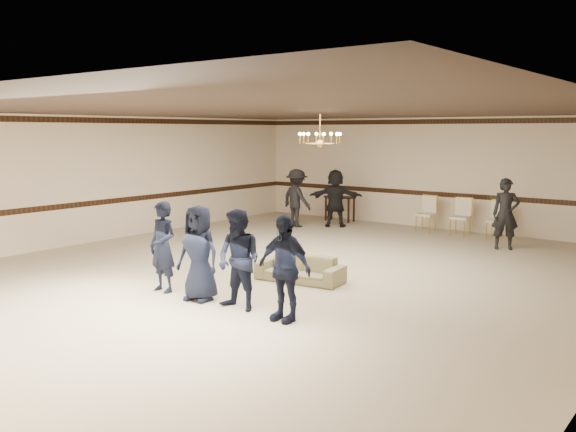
# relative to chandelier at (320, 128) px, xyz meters

# --- Properties ---
(room) EXTENTS (12.01, 14.01, 3.21)m
(room) POSITION_rel_chandelier_xyz_m (0.00, -1.00, -1.28)
(room) COLOR tan
(room) RESTS_ON ground
(chair_rail) EXTENTS (12.00, 0.02, 0.14)m
(chair_rail) POSITION_rel_chandelier_xyz_m (0.00, 5.99, -1.88)
(chair_rail) COLOR black
(chair_rail) RESTS_ON wall_back
(crown_molding) EXTENTS (12.00, 0.02, 0.14)m
(crown_molding) POSITION_rel_chandelier_xyz_m (0.00, 5.99, 0.21)
(crown_molding) COLOR black
(crown_molding) RESTS_ON wall_back
(chandelier) EXTENTS (0.94, 0.94, 0.89)m
(chandelier) POSITION_rel_chandelier_xyz_m (0.00, 0.00, 0.00)
(chandelier) COLOR gold
(chandelier) RESTS_ON ceiling
(boy_a) EXTENTS (0.59, 0.39, 1.60)m
(boy_a) POSITION_rel_chandelier_xyz_m (-0.88, -3.54, -2.07)
(boy_a) COLOR black
(boy_a) RESTS_ON floor
(boy_b) EXTENTS (0.85, 0.61, 1.60)m
(boy_b) POSITION_rel_chandelier_xyz_m (0.02, -3.54, -2.07)
(boy_b) COLOR black
(boy_b) RESTS_ON floor
(boy_c) EXTENTS (0.79, 0.62, 1.60)m
(boy_c) POSITION_rel_chandelier_xyz_m (0.92, -3.54, -2.07)
(boy_c) COLOR black
(boy_c) RESTS_ON floor
(boy_d) EXTENTS (0.94, 0.40, 1.60)m
(boy_d) POSITION_rel_chandelier_xyz_m (1.82, -3.54, -2.07)
(boy_d) COLOR black
(boy_d) RESTS_ON floor
(settee) EXTENTS (1.74, 0.87, 0.49)m
(settee) POSITION_rel_chandelier_xyz_m (0.59, -1.49, -2.63)
(settee) COLOR #827956
(settee) RESTS_ON floor
(adult_left) EXTENTS (1.22, 0.87, 1.70)m
(adult_left) POSITION_rel_chandelier_xyz_m (-3.39, 3.72, -2.02)
(adult_left) COLOR black
(adult_left) RESTS_ON floor
(adult_mid) EXTENTS (1.63, 1.21, 1.70)m
(adult_mid) POSITION_rel_chandelier_xyz_m (-2.49, 4.42, -2.02)
(adult_mid) COLOR black
(adult_mid) RESTS_ON floor
(adult_right) EXTENTS (0.74, 0.64, 1.70)m
(adult_right) POSITION_rel_chandelier_xyz_m (2.61, 4.02, -2.02)
(adult_right) COLOR black
(adult_right) RESTS_ON floor
(banquet_chair_left) EXTENTS (0.50, 0.50, 1.00)m
(banquet_chair_left) POSITION_rel_chandelier_xyz_m (0.02, 5.23, -2.38)
(banquet_chair_left) COLOR beige
(banquet_chair_left) RESTS_ON floor
(banquet_chair_mid) EXTENTS (0.52, 0.52, 1.00)m
(banquet_chair_mid) POSITION_rel_chandelier_xyz_m (1.02, 5.23, -2.38)
(banquet_chair_mid) COLOR beige
(banquet_chair_mid) RESTS_ON floor
(banquet_chair_right) EXTENTS (0.49, 0.49, 1.00)m
(banquet_chair_right) POSITION_rel_chandelier_xyz_m (2.02, 5.23, -2.38)
(banquet_chair_right) COLOR beige
(banquet_chair_right) RESTS_ON floor
(console_table) EXTENTS (0.97, 0.47, 0.79)m
(console_table) POSITION_rel_chandelier_xyz_m (-2.98, 5.43, -2.48)
(console_table) COLOR black
(console_table) RESTS_ON floor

